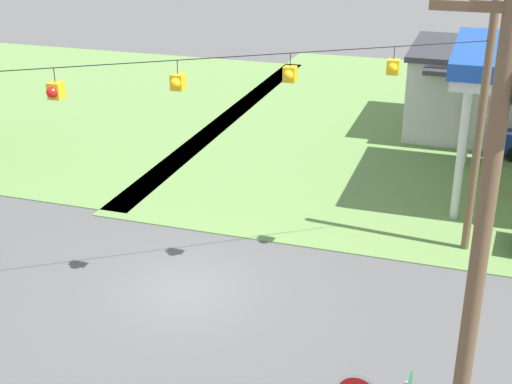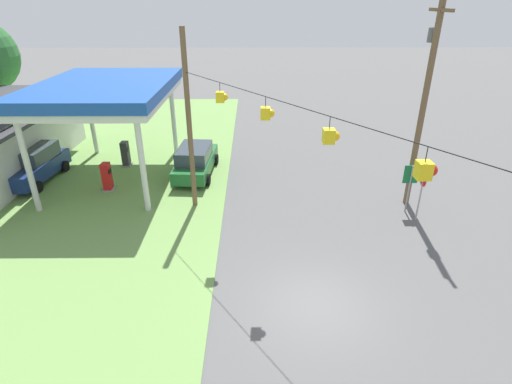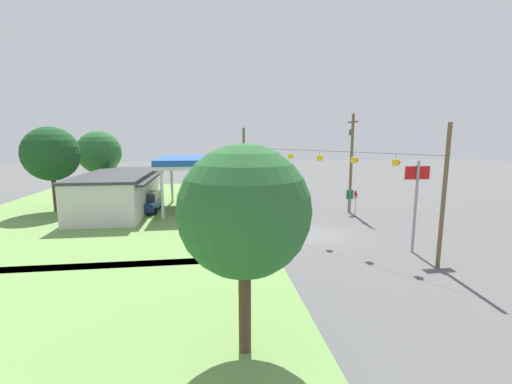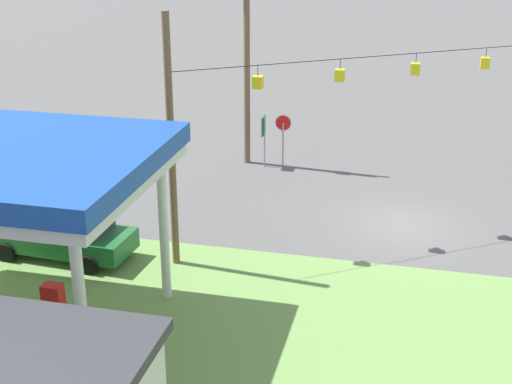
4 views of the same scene
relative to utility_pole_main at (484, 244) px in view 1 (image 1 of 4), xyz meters
The scene contains 4 objects.
ground_plane 10.98m from the utility_pole_main, 142.87° to the left, with size 160.00×160.00×0.00m, color #565656.
grass_verge_opposite_corner 32.54m from the utility_pole_main, 137.33° to the left, with size 24.00×24.00×0.04m, color #6B934C.
utility_pole_main is the anchor object (origin of this frame).
signal_span_gantry 9.54m from the utility_pole_main, 142.94° to the left, with size 14.91×10.24×8.39m.
Camera 1 is at (7.29, -15.99, 10.44)m, focal length 50.00 mm.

